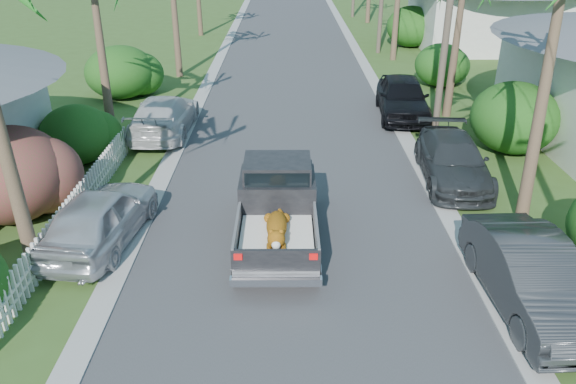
{
  "coord_description": "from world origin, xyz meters",
  "views": [
    {
      "loc": [
        -0.3,
        -7.99,
        7.48
      ],
      "look_at": [
        -0.24,
        4.65,
        1.4
      ],
      "focal_mm": 35.0,
      "sensor_mm": 36.0,
      "label": 1
    }
  ],
  "objects_px": {
    "pickup_truck": "(277,202)",
    "parked_car_rm": "(453,160)",
    "parked_car_rf": "(403,97)",
    "parked_car_lf": "(164,116)",
    "parked_car_rn": "(531,277)",
    "house_right_far": "(489,13)",
    "parked_car_ln": "(100,217)",
    "utility_pole_b": "(449,11)"
  },
  "relations": [
    {
      "from": "pickup_truck",
      "to": "parked_car_rm",
      "type": "height_order",
      "value": "pickup_truck"
    },
    {
      "from": "parked_car_rf",
      "to": "parked_car_lf",
      "type": "height_order",
      "value": "parked_car_rf"
    },
    {
      "from": "pickup_truck",
      "to": "parked_car_rn",
      "type": "height_order",
      "value": "pickup_truck"
    },
    {
      "from": "pickup_truck",
      "to": "house_right_far",
      "type": "height_order",
      "value": "house_right_far"
    },
    {
      "from": "house_right_far",
      "to": "parked_car_ln",
      "type": "bearing_deg",
      "value": -125.27
    },
    {
      "from": "parked_car_ln",
      "to": "parked_car_lf",
      "type": "height_order",
      "value": "parked_car_lf"
    },
    {
      "from": "parked_car_rn",
      "to": "parked_car_ln",
      "type": "bearing_deg",
      "value": 162.17
    },
    {
      "from": "parked_car_rn",
      "to": "parked_car_ln",
      "type": "relative_size",
      "value": 1.05
    },
    {
      "from": "parked_car_rm",
      "to": "parked_car_ln",
      "type": "xyz_separation_m",
      "value": [
        -10.0,
        -3.86,
        0.05
      ]
    },
    {
      "from": "parked_car_rn",
      "to": "utility_pole_b",
      "type": "relative_size",
      "value": 0.51
    },
    {
      "from": "parked_car_ln",
      "to": "utility_pole_b",
      "type": "bearing_deg",
      "value": -133.78
    },
    {
      "from": "parked_car_rm",
      "to": "house_right_far",
      "type": "relative_size",
      "value": 0.53
    },
    {
      "from": "house_right_far",
      "to": "parked_car_rm",
      "type": "bearing_deg",
      "value": -110.33
    },
    {
      "from": "pickup_truck",
      "to": "parked_car_rf",
      "type": "distance_m",
      "value": 11.34
    },
    {
      "from": "house_right_far",
      "to": "parked_car_lf",
      "type": "bearing_deg",
      "value": -136.4
    },
    {
      "from": "pickup_truck",
      "to": "parked_car_rn",
      "type": "xyz_separation_m",
      "value": [
        5.38,
        -3.05,
        -0.26
      ]
    },
    {
      "from": "parked_car_ln",
      "to": "house_right_far",
      "type": "height_order",
      "value": "house_right_far"
    },
    {
      "from": "pickup_truck",
      "to": "utility_pole_b",
      "type": "bearing_deg",
      "value": 52.98
    },
    {
      "from": "parked_car_rn",
      "to": "parked_car_rf",
      "type": "distance_m",
      "value": 13.16
    },
    {
      "from": "parked_car_rf",
      "to": "parked_car_lf",
      "type": "relative_size",
      "value": 0.96
    },
    {
      "from": "parked_car_lf",
      "to": "house_right_far",
      "type": "xyz_separation_m",
      "value": [
        18.0,
        17.14,
        1.38
      ]
    },
    {
      "from": "parked_car_rf",
      "to": "parked_car_ln",
      "type": "xyz_separation_m",
      "value": [
        -9.63,
        -10.45,
        -0.09
      ]
    },
    {
      "from": "utility_pole_b",
      "to": "house_right_far",
      "type": "bearing_deg",
      "value": 66.48
    },
    {
      "from": "pickup_truck",
      "to": "parked_car_rm",
      "type": "distance_m",
      "value": 6.55
    },
    {
      "from": "parked_car_ln",
      "to": "utility_pole_b",
      "type": "relative_size",
      "value": 0.49
    },
    {
      "from": "pickup_truck",
      "to": "parked_car_rm",
      "type": "xyz_separation_m",
      "value": [
        5.51,
        3.51,
        -0.32
      ]
    },
    {
      "from": "parked_car_rm",
      "to": "utility_pole_b",
      "type": "distance_m",
      "value": 6.06
    },
    {
      "from": "parked_car_ln",
      "to": "house_right_far",
      "type": "relative_size",
      "value": 0.49
    },
    {
      "from": "parked_car_rn",
      "to": "house_right_far",
      "type": "height_order",
      "value": "house_right_far"
    },
    {
      "from": "parked_car_lf",
      "to": "parked_car_rf",
      "type": "bearing_deg",
      "value": -166.73
    },
    {
      "from": "parked_car_lf",
      "to": "house_right_far",
      "type": "height_order",
      "value": "house_right_far"
    },
    {
      "from": "pickup_truck",
      "to": "parked_car_rf",
      "type": "xyz_separation_m",
      "value": [
        5.15,
        10.11,
        -0.17
      ]
    },
    {
      "from": "parked_car_rn",
      "to": "utility_pole_b",
      "type": "height_order",
      "value": "utility_pole_b"
    },
    {
      "from": "parked_car_rm",
      "to": "parked_car_rf",
      "type": "distance_m",
      "value": 6.61
    },
    {
      "from": "parked_car_rm",
      "to": "parked_car_rf",
      "type": "bearing_deg",
      "value": 97.07
    },
    {
      "from": "parked_car_rf",
      "to": "house_right_far",
      "type": "bearing_deg",
      "value": 64.83
    },
    {
      "from": "parked_car_rn",
      "to": "parked_car_lf",
      "type": "distance_m",
      "value": 14.79
    },
    {
      "from": "parked_car_rn",
      "to": "utility_pole_b",
      "type": "distance_m",
      "value": 11.82
    },
    {
      "from": "house_right_far",
      "to": "parked_car_rf",
      "type": "bearing_deg",
      "value": -119.15
    },
    {
      "from": "parked_car_rm",
      "to": "parked_car_lf",
      "type": "xyz_separation_m",
      "value": [
        -10.0,
        4.45,
        0.06
      ]
    },
    {
      "from": "pickup_truck",
      "to": "utility_pole_b",
      "type": "height_order",
      "value": "utility_pole_b"
    },
    {
      "from": "parked_car_rm",
      "to": "parked_car_lf",
      "type": "height_order",
      "value": "parked_car_lf"
    }
  ]
}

